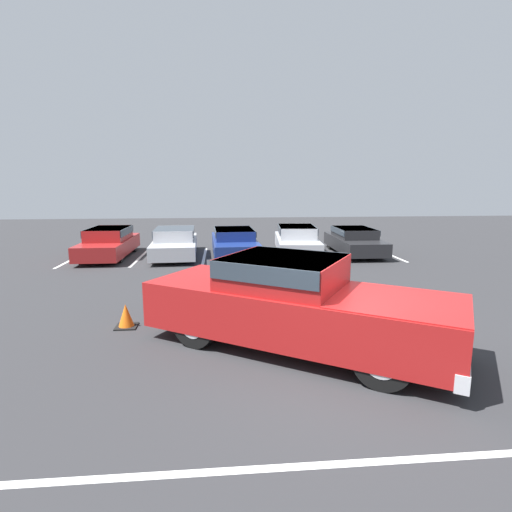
{
  "coord_description": "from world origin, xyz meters",
  "views": [
    {
      "loc": [
        -1.97,
        -6.55,
        3.14
      ],
      "look_at": [
        -0.93,
        5.06,
        1.0
      ],
      "focal_mm": 28.0,
      "sensor_mm": 36.0,
      "label": 1
    }
  ],
  "objects_px": {
    "parked_sedan_a": "(109,242)",
    "parked_sedan_e": "(354,240)",
    "pickup_truck": "(298,303)",
    "traffic_cone": "(126,317)",
    "parked_sedan_c": "(234,242)",
    "parked_sedan_b": "(175,241)",
    "parked_sedan_d": "(297,239)"
  },
  "relations": [
    {
      "from": "parked_sedan_e",
      "to": "traffic_cone",
      "type": "xyz_separation_m",
      "value": [
        -8.08,
        -8.66,
        -0.38
      ]
    },
    {
      "from": "parked_sedan_b",
      "to": "parked_sedan_c",
      "type": "distance_m",
      "value": 2.57
    },
    {
      "from": "parked_sedan_c",
      "to": "parked_sedan_d",
      "type": "height_order",
      "value": "parked_sedan_d"
    },
    {
      "from": "pickup_truck",
      "to": "parked_sedan_b",
      "type": "distance_m",
      "value": 10.69
    },
    {
      "from": "parked_sedan_c",
      "to": "traffic_cone",
      "type": "xyz_separation_m",
      "value": [
        -2.68,
        -8.33,
        -0.41
      ]
    },
    {
      "from": "parked_sedan_a",
      "to": "parked_sedan_b",
      "type": "height_order",
      "value": "parked_sedan_a"
    },
    {
      "from": "parked_sedan_d",
      "to": "traffic_cone",
      "type": "distance_m",
      "value": 10.35
    },
    {
      "from": "pickup_truck",
      "to": "parked_sedan_d",
      "type": "relative_size",
      "value": 1.31
    },
    {
      "from": "parked_sedan_a",
      "to": "parked_sedan_e",
      "type": "distance_m",
      "value": 10.74
    },
    {
      "from": "parked_sedan_b",
      "to": "traffic_cone",
      "type": "height_order",
      "value": "parked_sedan_b"
    },
    {
      "from": "parked_sedan_b",
      "to": "traffic_cone",
      "type": "xyz_separation_m",
      "value": [
        -0.13,
        -8.7,
        -0.4
      ]
    },
    {
      "from": "parked_sedan_a",
      "to": "parked_sedan_e",
      "type": "xyz_separation_m",
      "value": [
        10.74,
        -0.09,
        -0.05
      ]
    },
    {
      "from": "parked_sedan_a",
      "to": "parked_sedan_c",
      "type": "relative_size",
      "value": 0.95
    },
    {
      "from": "pickup_truck",
      "to": "parked_sedan_c",
      "type": "bearing_deg",
      "value": 127.56
    },
    {
      "from": "parked_sedan_a",
      "to": "parked_sedan_b",
      "type": "relative_size",
      "value": 0.98
    },
    {
      "from": "pickup_truck",
      "to": "traffic_cone",
      "type": "bearing_deg",
      "value": -169.5
    },
    {
      "from": "pickup_truck",
      "to": "parked_sedan_d",
      "type": "xyz_separation_m",
      "value": [
        1.93,
        10.2,
        -0.22
      ]
    },
    {
      "from": "parked_sedan_c",
      "to": "parked_sedan_b",
      "type": "bearing_deg",
      "value": -100.5
    },
    {
      "from": "parked_sedan_c",
      "to": "parked_sedan_e",
      "type": "xyz_separation_m",
      "value": [
        5.4,
        0.32,
        -0.03
      ]
    },
    {
      "from": "parked_sedan_e",
      "to": "traffic_cone",
      "type": "relative_size",
      "value": 8.26
    },
    {
      "from": "traffic_cone",
      "to": "parked_sedan_d",
      "type": "bearing_deg",
      "value": 57.99
    },
    {
      "from": "parked_sedan_e",
      "to": "parked_sedan_c",
      "type": "bearing_deg",
      "value": -85.54
    },
    {
      "from": "parked_sedan_a",
      "to": "parked_sedan_d",
      "type": "height_order",
      "value": "parked_sedan_a"
    },
    {
      "from": "parked_sedan_d",
      "to": "parked_sedan_e",
      "type": "height_order",
      "value": "parked_sedan_d"
    },
    {
      "from": "parked_sedan_a",
      "to": "traffic_cone",
      "type": "height_order",
      "value": "parked_sedan_a"
    },
    {
      "from": "pickup_truck",
      "to": "parked_sedan_d",
      "type": "height_order",
      "value": "pickup_truck"
    },
    {
      "from": "parked_sedan_b",
      "to": "parked_sedan_d",
      "type": "distance_m",
      "value": 5.35
    },
    {
      "from": "parked_sedan_b",
      "to": "parked_sedan_c",
      "type": "bearing_deg",
      "value": 79.19
    },
    {
      "from": "parked_sedan_a",
      "to": "traffic_cone",
      "type": "distance_m",
      "value": 9.15
    },
    {
      "from": "parked_sedan_a",
      "to": "parked_sedan_d",
      "type": "xyz_separation_m",
      "value": [
        8.14,
        0.03,
        -0.0
      ]
    },
    {
      "from": "parked_sedan_b",
      "to": "parked_sedan_e",
      "type": "bearing_deg",
      "value": 87.03
    },
    {
      "from": "parked_sedan_b",
      "to": "parked_sedan_d",
      "type": "height_order",
      "value": "parked_sedan_d"
    }
  ]
}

